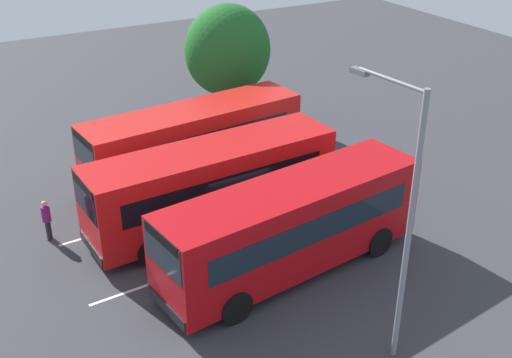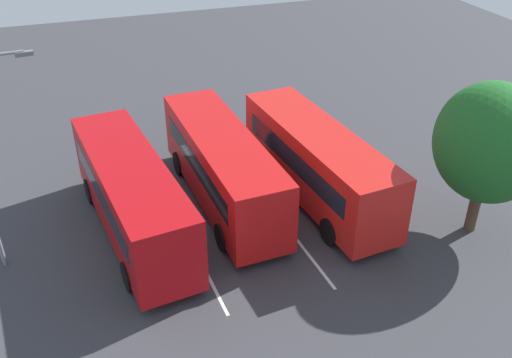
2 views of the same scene
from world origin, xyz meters
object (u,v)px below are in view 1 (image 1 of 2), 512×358
object	(u,v)px
bus_center_left	(212,183)
bus_center_right	(291,225)
street_lamp	(404,212)
pedestrian	(46,217)
depot_tree	(228,51)
bus_far_left	(193,141)

from	to	relation	value
bus_center_left	bus_center_right	world-z (taller)	same
bus_center_left	street_lamp	distance (m)	9.15
bus_center_right	pedestrian	xyz separation A→B (m)	(6.74, -5.93, -0.86)
bus_center_left	depot_tree	size ratio (longest dim) A/B	1.56
bus_center_left	bus_center_right	bearing A→B (deg)	101.45
bus_far_left	depot_tree	xyz separation A→B (m)	(-4.18, -4.96, 2.11)
bus_center_right	pedestrian	bearing A→B (deg)	-48.65
bus_far_left	bus_center_right	distance (m)	7.81
bus_far_left	pedestrian	xyz separation A→B (m)	(6.69, 1.88, -0.86)
street_lamp	bus_center_left	bearing A→B (deg)	3.49
bus_center_left	pedestrian	xyz separation A→B (m)	(5.71, -2.01, -0.86)
bus_center_right	street_lamp	distance (m)	5.46
pedestrian	bus_center_left	bearing A→B (deg)	14.59
bus_center_right	street_lamp	bearing A→B (deg)	87.58
pedestrian	street_lamp	distance (m)	13.30
pedestrian	street_lamp	xyz separation A→B (m)	(-7.14, 10.61, 3.64)
bus_far_left	street_lamp	bearing A→B (deg)	86.36
bus_center_left	street_lamp	xyz separation A→B (m)	(-1.43, 8.60, 2.78)
bus_center_right	pedestrian	size ratio (longest dim) A/B	6.12
street_lamp	depot_tree	distance (m)	17.85
bus_center_left	depot_tree	bearing A→B (deg)	-123.50
bus_center_left	depot_tree	world-z (taller)	depot_tree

